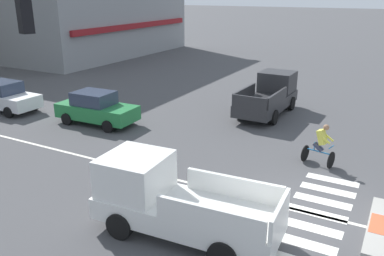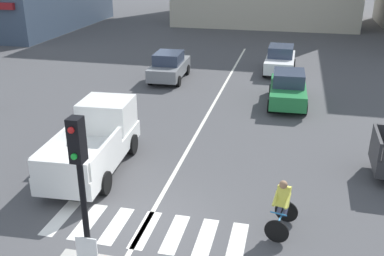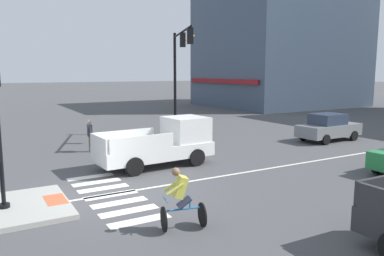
# 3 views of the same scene
# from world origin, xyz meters

# --- Properties ---
(ground_plane) EXTENTS (300.00, 300.00, 0.00)m
(ground_plane) POSITION_xyz_m (0.00, 0.00, 0.00)
(ground_plane) COLOR #474749
(traffic_island) EXTENTS (3.27, 3.58, 0.15)m
(traffic_island) POSITION_xyz_m (0.00, -3.33, 0.07)
(traffic_island) COLOR #A3A099
(traffic_island) RESTS_ON ground
(tactile_pad_front) EXTENTS (1.10, 0.60, 0.01)m
(tactile_pad_front) POSITION_xyz_m (0.00, -1.89, 0.15)
(tactile_pad_front) COLOR #DB5B38
(tactile_pad_front) RESTS_ON traffic_island
(crosswalk_stripe_a) EXTENTS (0.44, 1.80, 0.01)m
(crosswalk_stripe_a) POSITION_xyz_m (-2.56, -0.11, 0.00)
(crosswalk_stripe_a) COLOR silver
(crosswalk_stripe_a) RESTS_ON ground
(crosswalk_stripe_b) EXTENTS (0.44, 1.80, 0.01)m
(crosswalk_stripe_b) POSITION_xyz_m (-1.71, -0.11, 0.00)
(crosswalk_stripe_b) COLOR silver
(crosswalk_stripe_b) RESTS_ON ground
(crosswalk_stripe_c) EXTENTS (0.44, 1.80, 0.01)m
(crosswalk_stripe_c) POSITION_xyz_m (-0.85, -0.11, 0.00)
(crosswalk_stripe_c) COLOR silver
(crosswalk_stripe_c) RESTS_ON ground
(crosswalk_stripe_d) EXTENTS (0.44, 1.80, 0.01)m
(crosswalk_stripe_d) POSITION_xyz_m (0.00, -0.11, 0.00)
(crosswalk_stripe_d) COLOR silver
(crosswalk_stripe_d) RESTS_ON ground
(crosswalk_stripe_e) EXTENTS (0.44, 1.80, 0.01)m
(crosswalk_stripe_e) POSITION_xyz_m (0.85, -0.11, 0.00)
(crosswalk_stripe_e) COLOR silver
(crosswalk_stripe_e) RESTS_ON ground
(crosswalk_stripe_f) EXTENTS (0.44, 1.80, 0.01)m
(crosswalk_stripe_f) POSITION_xyz_m (1.71, -0.11, 0.00)
(crosswalk_stripe_f) COLOR silver
(crosswalk_stripe_f) RESTS_ON ground
(crosswalk_stripe_g) EXTENTS (0.44, 1.80, 0.01)m
(crosswalk_stripe_g) POSITION_xyz_m (2.56, -0.11, 0.00)
(crosswalk_stripe_g) COLOR silver
(crosswalk_stripe_g) RESTS_ON ground
(lane_centre_line) EXTENTS (0.14, 28.00, 0.01)m
(lane_centre_line) POSITION_xyz_m (-0.07, 10.00, 0.00)
(lane_centre_line) COLOR silver
(lane_centre_line) RESTS_ON ground
(traffic_light_mast) EXTENTS (5.70, 2.15, 6.59)m
(traffic_light_mast) POSITION_xyz_m (-8.41, 6.97, 4.63)
(traffic_light_mast) COLOR black
(traffic_light_mast) RESTS_ON ground
(building_far_block) EXTENTS (15.05, 17.59, 15.86)m
(building_far_block) POSITION_xyz_m (-23.91, 29.25, 7.95)
(building_far_block) COLOR #3D4C60
(building_far_block) RESTS_ON ground
(car_grey_westbound_distant) EXTENTS (1.96, 4.16, 1.64)m
(car_grey_westbound_distant) POSITION_xyz_m (-3.43, 14.48, 0.81)
(car_grey_westbound_distant) COLOR slate
(car_grey_westbound_distant) RESTS_ON ground
(pickup_truck_white_westbound_near) EXTENTS (2.28, 5.20, 2.08)m
(pickup_truck_white_westbound_near) POSITION_xyz_m (-2.88, 3.28, 0.98)
(pickup_truck_white_westbound_near) COLOR white
(pickup_truck_white_westbound_near) RESTS_ON ground
(cyclist) EXTENTS (0.87, 1.20, 1.68)m
(cyclist) POSITION_xyz_m (3.65, 0.60, 0.87)
(cyclist) COLOR black
(cyclist) RESTS_ON ground
(pedestrian_at_curb_left) EXTENTS (0.55, 0.26, 1.67)m
(pedestrian_at_curb_left) POSITION_xyz_m (-7.36, 1.17, 0.98)
(pedestrian_at_curb_left) COLOR #6B6051
(pedestrian_at_curb_left) RESTS_ON ground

